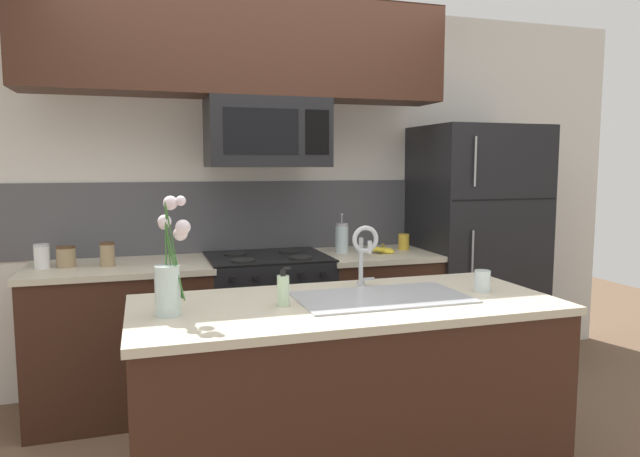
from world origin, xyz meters
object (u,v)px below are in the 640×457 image
object	(u,v)px
storage_jar_short	(107,254)
drinking_glass	(482,281)
french_press	(342,238)
flower_vase	(170,275)
microwave	(267,133)
sink_faucet	(364,248)
stove_range	(268,325)
storage_jar_medium	(66,257)
coffee_tin	(404,242)
storage_jar_tall	(42,256)
dish_soap_bottle	(283,290)
refrigerator	(473,250)
banana_bunch	(383,250)

from	to	relation	value
storage_jar_short	drinking_glass	distance (m)	2.12
french_press	flower_vase	world-z (taller)	flower_vase
microwave	drinking_glass	xyz separation A→B (m)	(0.75, -1.25, -0.74)
microwave	sink_faucet	world-z (taller)	microwave
stove_range	drinking_glass	size ratio (longest dim) A/B	9.09
stove_range	french_press	distance (m)	0.76
storage_jar_medium	drinking_glass	xyz separation A→B (m)	(1.94, -1.30, -0.01)
stove_range	drinking_glass	xyz separation A→B (m)	(0.75, -1.28, 0.50)
coffee_tin	drinking_glass	xyz separation A→B (m)	(-0.23, -1.33, -0.00)
stove_range	storage_jar_short	distance (m)	1.09
storage_jar_tall	dish_soap_bottle	distance (m)	1.69
storage_jar_tall	coffee_tin	xyz separation A→B (m)	(2.30, 0.04, -0.02)
microwave	french_press	distance (m)	0.87
microwave	refrigerator	size ratio (longest dim) A/B	0.42
storage_jar_medium	drinking_glass	bearing A→B (deg)	-33.70
microwave	sink_faucet	xyz separation A→B (m)	(0.25, -1.01, -0.59)
refrigerator	storage_jar_tall	xyz separation A→B (m)	(-2.84, -0.01, 0.09)
refrigerator	storage_jar_short	xyz separation A→B (m)	(-2.49, -0.05, 0.10)
flower_vase	microwave	bearing A→B (deg)	62.00
sink_faucet	microwave	bearing A→B (deg)	104.02
storage_jar_medium	drinking_glass	world-z (taller)	storage_jar_medium
refrigerator	french_press	world-z (taller)	refrigerator
storage_jar_medium	refrigerator	bearing A→B (deg)	0.01
french_press	coffee_tin	world-z (taller)	french_press
microwave	storage_jar_tall	xyz separation A→B (m)	(-1.32, 0.03, -0.72)
microwave	banana_bunch	size ratio (longest dim) A/B	3.94
storage_jar_tall	storage_jar_medium	bearing A→B (deg)	3.32
french_press	sink_faucet	world-z (taller)	sink_faucet
stove_range	microwave	world-z (taller)	microwave
coffee_tin	flower_vase	world-z (taller)	flower_vase
banana_bunch	french_press	distance (m)	0.29
stove_range	drinking_glass	bearing A→B (deg)	-59.50
storage_jar_medium	dish_soap_bottle	size ratio (longest dim) A/B	0.74
dish_soap_bottle	flower_vase	bearing A→B (deg)	-178.49
refrigerator	storage_jar_short	world-z (taller)	refrigerator
storage_jar_tall	drinking_glass	distance (m)	2.44
storage_jar_medium	banana_bunch	bearing A→B (deg)	-2.36
stove_range	french_press	size ratio (longest dim) A/B	3.48
refrigerator	banana_bunch	bearing A→B (deg)	-173.78
storage_jar_tall	refrigerator	bearing A→B (deg)	0.16
french_press	flower_vase	bearing A→B (deg)	-131.87
refrigerator	french_press	size ratio (longest dim) A/B	6.64
microwave	banana_bunch	xyz separation A→B (m)	(0.78, -0.04, -0.77)
coffee_tin	refrigerator	bearing A→B (deg)	-3.18
storage_jar_short	banana_bunch	world-z (taller)	storage_jar_short
dish_soap_bottle	drinking_glass	world-z (taller)	dish_soap_bottle
storage_jar_short	coffee_tin	xyz separation A→B (m)	(1.95, 0.08, -0.02)
stove_range	coffee_tin	xyz separation A→B (m)	(0.99, 0.05, 0.50)
storage_jar_tall	storage_jar_short	size ratio (longest dim) A/B	0.99
sink_faucet	dish_soap_bottle	world-z (taller)	sink_faucet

